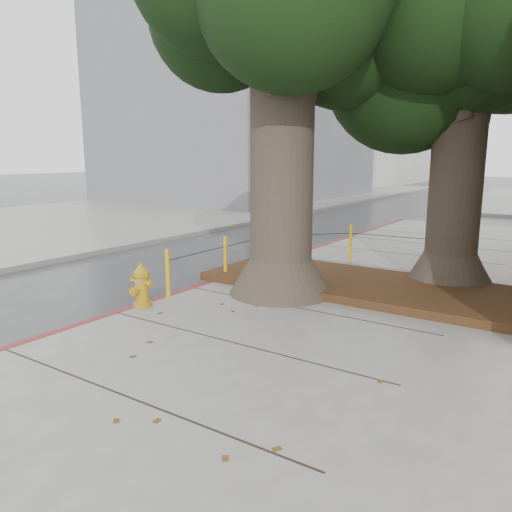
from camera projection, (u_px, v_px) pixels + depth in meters
The scene contains 11 objects.
ground at pixel (205, 345), 7.56m from camera, with size 140.00×140.00×0.00m, color #28282B.
sidewalk_opposite at pixel (112, 215), 23.35m from camera, with size 14.00×60.00×0.15m, color slate.
curb_red at pixel (208, 286), 10.67m from camera, with size 0.14×26.00×0.16m, color maroon.
planter_bed at pixel (361, 284), 10.19m from camera, with size 6.40×2.60×0.16m, color black.
building_far_grey at pixel (243, 106), 32.48m from camera, with size 12.00×16.00×12.00m, color slate.
building_far_white at pixel (355, 110), 51.96m from camera, with size 12.00×18.00×15.00m, color silver.
tree_near at pixel (303, 7), 8.77m from camera, with size 4.50×3.80×7.68m.
tree_far at pixel (487, 37), 9.44m from camera, with size 4.50×3.80×7.17m.
bollard_ring at pixel (298, 251), 11.46m from camera, with size 3.79×5.39×0.95m.
fire_hydrant at pixel (142, 285), 8.93m from camera, with size 0.42×0.37×0.81m.
car_dark at pixel (285, 196), 28.29m from camera, with size 1.60×3.93×1.14m, color black.
Camera 1 is at (4.64, -5.48, 2.81)m, focal length 35.00 mm.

